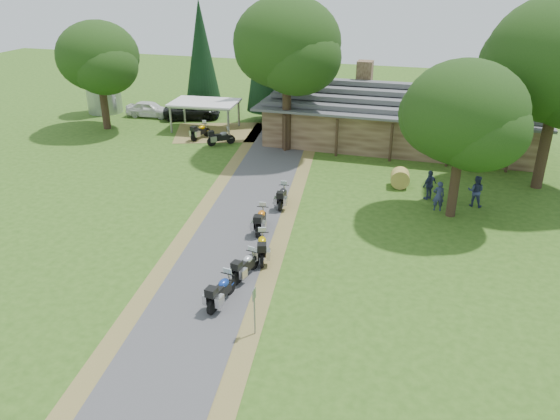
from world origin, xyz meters
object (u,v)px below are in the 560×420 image
(car_white_sedan, at_px, (149,107))
(motorcycle_row_c, at_px, (262,246))
(motorcycle_carport_b, at_px, (221,136))
(carport, at_px, (205,116))
(silo, at_px, (102,78))
(motorcycle_row_a, at_px, (221,289))
(hay_bale, at_px, (400,178))
(car_dark_suv, at_px, (192,107))
(motorcycle_row_d, at_px, (261,219))
(lodge, at_px, (398,113))
(motorcycle_row_e, at_px, (282,195))
(motorcycle_row_b, at_px, (246,264))
(motorcycle_carport_a, at_px, (200,130))

(car_white_sedan, height_order, motorcycle_row_c, car_white_sedan)
(motorcycle_carport_b, bearing_deg, carport, 89.04)
(car_white_sedan, height_order, motorcycle_carport_b, car_white_sedan)
(silo, bearing_deg, motorcycle_row_a, -49.41)
(motorcycle_carport_b, bearing_deg, hay_bale, -58.14)
(car_dark_suv, height_order, hay_bale, car_dark_suv)
(motorcycle_row_a, height_order, motorcycle_row_d, motorcycle_row_d)
(lodge, bearing_deg, silo, 175.82)
(motorcycle_carport_b, bearing_deg, motorcycle_row_a, -106.90)
(lodge, distance_m, silo, 28.13)
(lodge, distance_m, motorcycle_row_e, 15.49)
(car_dark_suv, height_order, motorcycle_row_d, car_dark_suv)
(carport, relative_size, motorcycle_row_a, 2.76)
(motorcycle_row_b, height_order, motorcycle_carport_b, motorcycle_carport_b)
(motorcycle_carport_b, bearing_deg, lodge, -20.85)
(hay_bale, bearing_deg, lodge, 97.10)
(lodge, xyz_separation_m, hay_bale, (1.17, -9.38, -1.85))
(silo, height_order, car_white_sedan, silo)
(motorcycle_row_b, xyz_separation_m, motorcycle_carport_a, (-11.00, 19.34, 0.05))
(carport, bearing_deg, car_white_sedan, 155.43)
(motorcycle_carport_a, xyz_separation_m, motorcycle_carport_b, (2.27, -1.06, -0.00))
(motorcycle_row_c, height_order, motorcycle_row_d, motorcycle_row_c)
(carport, xyz_separation_m, motorcycle_carport_b, (2.97, -3.76, -0.53))
(carport, height_order, motorcycle_row_e, carport)
(silo, height_order, motorcycle_row_b, silo)
(motorcycle_row_a, bearing_deg, motorcycle_row_d, 11.44)
(car_dark_suv, relative_size, hay_bale, 4.67)
(lodge, relative_size, silo, 3.27)
(silo, xyz_separation_m, hay_bale, (29.22, -11.43, -2.67))
(car_white_sedan, bearing_deg, motorcycle_row_e, -136.75)
(car_dark_suv, bearing_deg, motorcycle_row_e, -162.45)
(motorcycle_row_c, xyz_separation_m, motorcycle_carport_b, (-8.92, 16.46, -0.01))
(motorcycle_row_d, bearing_deg, motorcycle_row_a, 177.20)
(motorcycle_row_c, bearing_deg, motorcycle_carport_b, 10.56)
(silo, height_order, hay_bale, silo)
(carport, xyz_separation_m, motorcycle_row_d, (10.84, -17.28, -0.52))
(car_white_sedan, relative_size, car_dark_suv, 0.99)
(carport, bearing_deg, motorcycle_row_c, -64.55)
(silo, xyz_separation_m, motorcycle_row_a, (23.23, -27.12, -2.57))
(silo, height_order, motorcycle_row_a, silo)
(motorcycle_row_a, bearing_deg, car_white_sedan, 40.66)
(motorcycle_carport_b, bearing_deg, motorcycle_carport_a, 115.73)
(car_white_sedan, xyz_separation_m, hay_bale, (24.23, -11.11, -0.32))
(motorcycle_row_e, relative_size, motorcycle_carport_a, 0.97)
(motorcycle_row_a, height_order, motorcycle_row_c, motorcycle_row_c)
(motorcycle_row_c, relative_size, motorcycle_carport_b, 1.01)
(carport, height_order, car_dark_suv, carport)
(motorcycle_row_a, bearing_deg, motorcycle_row_b, 0.61)
(car_dark_suv, bearing_deg, motorcycle_carport_a, -170.82)
(carport, distance_m, motorcycle_row_d, 20.41)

